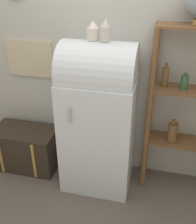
{
  "coord_description": "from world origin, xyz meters",
  "views": [
    {
      "loc": [
        0.52,
        -1.92,
        2.01
      ],
      "look_at": [
        -0.01,
        0.26,
        0.83
      ],
      "focal_mm": 42.0,
      "sensor_mm": 36.0,
      "label": 1
    }
  ],
  "objects_px": {
    "refrigerator": "(99,116)",
    "vase_left": "(93,31)",
    "suitcase_trunk": "(26,148)",
    "vase_center": "(105,31)"
  },
  "relations": [
    {
      "from": "refrigerator",
      "to": "vase_left",
      "type": "height_order",
      "value": "vase_left"
    },
    {
      "from": "suitcase_trunk",
      "to": "vase_center",
      "type": "bearing_deg",
      "value": -3.35
    },
    {
      "from": "suitcase_trunk",
      "to": "vase_left",
      "type": "distance_m",
      "value": 1.58
    },
    {
      "from": "suitcase_trunk",
      "to": "vase_center",
      "type": "distance_m",
      "value": 1.65
    },
    {
      "from": "vase_center",
      "to": "refrigerator",
      "type": "bearing_deg",
      "value": 167.9
    },
    {
      "from": "refrigerator",
      "to": "vase_left",
      "type": "bearing_deg",
      "value": 168.48
    },
    {
      "from": "refrigerator",
      "to": "suitcase_trunk",
      "type": "xyz_separation_m",
      "value": [
        -0.87,
        0.04,
        -0.55
      ]
    },
    {
      "from": "refrigerator",
      "to": "suitcase_trunk",
      "type": "distance_m",
      "value": 1.03
    },
    {
      "from": "vase_left",
      "to": "vase_center",
      "type": "bearing_deg",
      "value": -11.82
    },
    {
      "from": "vase_left",
      "to": "vase_center",
      "type": "distance_m",
      "value": 0.11
    }
  ]
}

